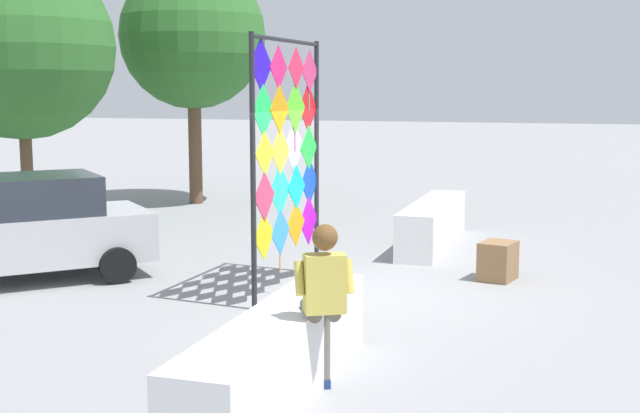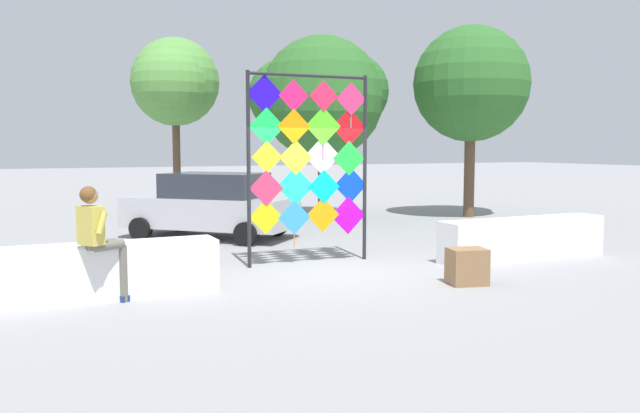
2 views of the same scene
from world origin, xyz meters
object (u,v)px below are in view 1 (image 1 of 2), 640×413
Objects in this scene: cardboard_box_large at (498,261)px; tree_broadleaf at (20,42)px; seated_vendor at (322,295)px; parked_car at (11,228)px; tree_far_right at (194,35)px; kite_display_rack at (288,148)px.

tree_broadleaf is at bearing 77.85° from cardboard_box_large.
seated_vendor is 6.55m from parked_car.
tree_far_right reaches higher than tree_broadleaf.
kite_display_rack is at bearing -146.27° from tree_far_right.
tree_broadleaf reaches higher than cardboard_box_large.
kite_display_rack is at bearing -79.51° from parked_car.
parked_car is 7.05× the size of cardboard_box_large.
seated_vendor is 14.09m from tree_far_right.
kite_display_rack reaches higher than seated_vendor.
tree_broadleaf is 4.69m from tree_far_right.
parked_car is at bearing -171.65° from tree_far_right.
tree_far_right reaches higher than seated_vendor.
tree_broadleaf is (4.32, 2.96, 2.94)m from parked_car.
parked_car is at bearing -145.56° from tree_broadleaf.
kite_display_rack is 2.13× the size of seated_vendor.
tree_far_right is (8.68, 1.27, 3.30)m from parked_car.
kite_display_rack is 8.04m from tree_broadleaf.
kite_display_rack is 0.87× the size of parked_car.
cardboard_box_large is 0.10× the size of tree_broadleaf.
tree_broadleaf is at bearing 34.44° from parked_car.
kite_display_rack is 0.64× the size of tree_broadleaf.
tree_far_right is (11.82, 7.02, 3.10)m from seated_vendor.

